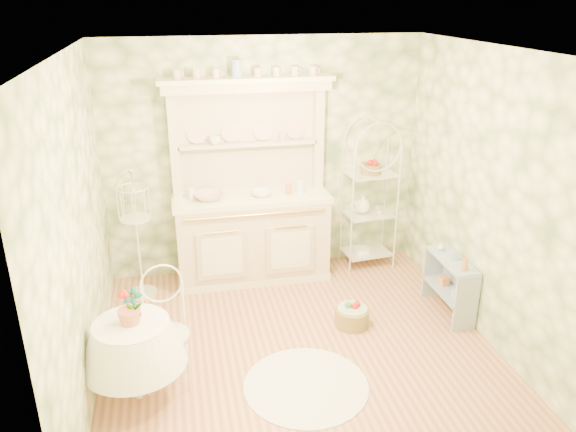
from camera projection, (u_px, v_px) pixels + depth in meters
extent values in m
plane|color=tan|center=(299.00, 349.00, 5.27)|extent=(3.60, 3.60, 0.00)
plane|color=white|center=(302.00, 51.00, 4.27)|extent=(3.60, 3.60, 0.00)
plane|color=white|center=(78.00, 233.00, 4.42)|extent=(3.60, 3.60, 0.00)
plane|color=white|center=(492.00, 200.00, 5.12)|extent=(3.60, 3.60, 0.00)
plane|color=white|center=(264.00, 159.00, 6.41)|extent=(3.60, 3.60, 0.00)
plane|color=white|center=(373.00, 332.00, 3.14)|extent=(3.60, 3.60, 0.00)
cube|color=beige|center=(251.00, 184.00, 6.19)|extent=(1.87, 0.61, 2.29)
cube|color=white|center=(369.00, 198.00, 6.64)|extent=(0.57, 0.43, 1.72)
cube|color=#93A4BC|center=(449.00, 288.00, 5.77)|extent=(0.26, 0.66, 0.56)
cylinder|color=white|center=(135.00, 361.00, 4.51)|extent=(0.78, 0.78, 0.71)
cube|color=white|center=(165.00, 334.00, 4.68)|extent=(0.49, 0.49, 0.93)
cube|color=white|center=(137.00, 237.00, 5.96)|extent=(0.34, 0.34, 1.39)
cylinder|color=olive|center=(352.00, 315.00, 5.61)|extent=(0.39, 0.39, 0.24)
cylinder|color=white|center=(306.00, 385.00, 4.77)|extent=(1.12, 1.12, 0.01)
imported|color=white|center=(209.00, 199.00, 6.13)|extent=(0.35, 0.35, 0.08)
imported|color=white|center=(262.00, 195.00, 6.24)|extent=(0.25, 0.25, 0.07)
imported|color=white|center=(215.00, 142.00, 6.09)|extent=(0.14, 0.14, 0.10)
imported|color=white|center=(283.00, 138.00, 6.23)|extent=(0.11, 0.11, 0.09)
imported|color=#3F7238|center=(134.00, 307.00, 4.34)|extent=(0.18, 0.14, 0.29)
imported|color=#C47635|center=(465.00, 264.00, 5.40)|extent=(0.08, 0.08, 0.16)
imported|color=#82A0D4|center=(455.00, 256.00, 5.63)|extent=(0.07, 0.07, 0.12)
imported|color=silver|center=(441.00, 247.00, 5.84)|extent=(0.07, 0.07, 0.10)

